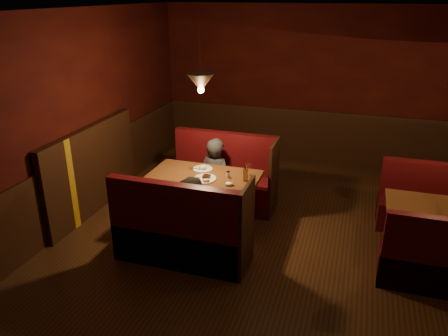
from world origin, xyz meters
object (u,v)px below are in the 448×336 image
(diner_b, at_px, (193,206))
(diner_a, at_px, (216,163))
(main_bench_far, at_px, (224,182))
(second_bench_far, at_px, (429,209))
(main_table, at_px, (204,189))
(second_bench_near, at_px, (443,266))
(second_table, at_px, (436,220))
(main_bench_near, at_px, (182,236))

(diner_b, bearing_deg, diner_a, 117.84)
(main_bench_far, xyz_separation_m, diner_a, (-0.07, -0.17, 0.38))
(second_bench_far, bearing_deg, main_table, -162.21)
(main_bench_far, bearing_deg, second_bench_near, -24.21)
(main_table, xyz_separation_m, diner_b, (0.11, -0.69, 0.09))
(main_bench_far, bearing_deg, diner_a, -113.25)
(second_table, bearing_deg, diner_a, 171.63)
(main_table, xyz_separation_m, main_bench_far, (0.02, 0.84, -0.26))
(main_bench_near, height_order, second_bench_near, main_bench_near)
(main_bench_far, xyz_separation_m, diner_b, (0.10, -1.53, 0.34))
(main_bench_far, xyz_separation_m, second_bench_far, (2.94, 0.11, -0.05))
(diner_a, bearing_deg, diner_b, 114.07)
(second_bench_far, height_order, diner_b, diner_b)
(main_bench_far, height_order, main_bench_near, same)
(second_bench_near, bearing_deg, main_table, 170.77)
(main_table, relative_size, second_bench_near, 1.12)
(second_table, bearing_deg, main_bench_near, -159.69)
(main_bench_near, bearing_deg, second_table, 20.31)
(second_bench_near, relative_size, diner_b, 0.95)
(main_bench_near, relative_size, second_table, 1.37)
(main_bench_near, bearing_deg, main_table, 91.12)
(diner_a, relative_size, diner_b, 1.05)
(main_bench_near, height_order, diner_b, diner_b)
(main_bench_far, xyz_separation_m, second_bench_near, (2.94, -1.32, -0.05))
(second_bench_far, distance_m, diner_a, 3.05)
(second_table, bearing_deg, second_bench_near, -87.80)
(main_bench_near, xyz_separation_m, diner_a, (-0.07, 1.52, 0.38))
(main_table, bearing_deg, second_table, 4.57)
(main_bench_near, xyz_separation_m, second_bench_far, (2.94, 1.79, -0.05))
(second_bench_near, bearing_deg, second_table, 92.20)
(main_bench_near, relative_size, second_bench_near, 1.24)
(main_table, relative_size, diner_a, 1.01)
(second_bench_far, xyz_separation_m, diner_b, (-2.84, -1.64, 0.40))
(second_table, bearing_deg, main_table, -175.43)
(main_bench_far, bearing_deg, main_table, -91.12)
(diner_b, bearing_deg, main_bench_near, -101.98)
(main_bench_far, height_order, second_bench_far, main_bench_far)
(main_bench_far, distance_m, second_bench_near, 3.22)
(main_table, bearing_deg, diner_b, -80.68)
(second_bench_far, bearing_deg, diner_b, -150.00)
(main_table, bearing_deg, main_bench_near, -88.88)
(main_bench_far, relative_size, diner_a, 1.11)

